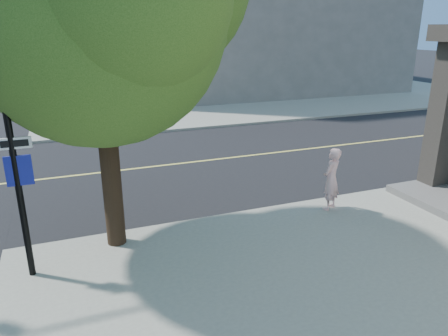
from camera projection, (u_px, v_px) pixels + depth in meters
name	position (u px, v px, depth m)	size (l,w,h in m)	color
ground	(57.00, 246.00, 8.82)	(140.00, 140.00, 0.00)	black
road_ew	(55.00, 178.00, 12.80)	(140.00, 9.00, 0.01)	black
sidewalk_ne	(241.00, 86.00, 32.44)	(29.00, 25.00, 0.12)	gray
man_on_phone	(331.00, 179.00, 10.13)	(0.56, 0.37, 1.53)	#FCBDBA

